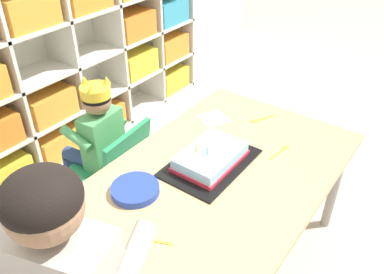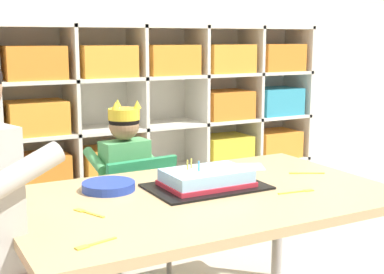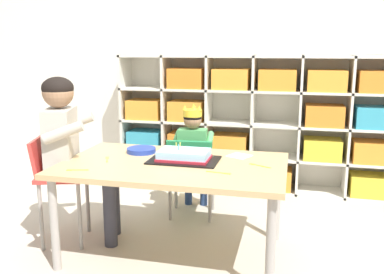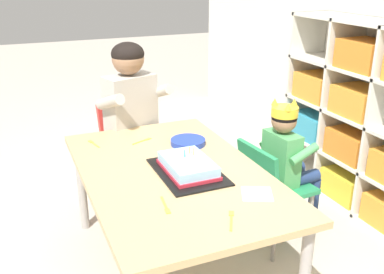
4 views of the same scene
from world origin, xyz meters
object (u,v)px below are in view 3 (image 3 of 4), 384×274
Objects in this scene: fork_near_cake_tray at (220,173)px; classroom_chair_blue at (191,169)px; fork_scattered_mid_table at (107,159)px; activity_table at (173,172)px; classroom_chair_adult_side at (56,176)px; child_with_crown at (193,146)px; adult_helper_seated at (71,141)px; fork_near_child_seat at (259,165)px; paper_plate_stack at (141,150)px; birthday_cake_on_tray at (184,156)px; fork_at_table_front_edge at (76,170)px.

classroom_chair_blue is at bearing -57.59° from fork_near_cake_tray.
classroom_chair_blue is 4.95× the size of fork_scattered_mid_table.
classroom_chair_adult_side is (-0.78, -0.01, -0.08)m from activity_table.
child_with_crown is 0.93m from adult_helper_seated.
fork_near_child_seat reaches higher than activity_table.
paper_plate_stack is at bearing -84.07° from adult_helper_seated.
paper_plate_stack is at bearing 144.64° from activity_table.
activity_table is at bearing -35.36° from paper_plate_stack.
child_with_crown is (-0.01, 0.10, 0.15)m from classroom_chair_blue.
paper_plate_stack is at bearing -22.81° from fork_near_cake_tray.
classroom_chair_blue is 0.72× the size of child_with_crown.
birthday_cake_on_tray reaches higher than fork_scattered_mid_table.
birthday_cake_on_tray is (0.08, -0.52, 0.23)m from classroom_chair_blue.
activity_table is at bearing -145.40° from fork_near_child_seat.
adult_helper_seated is 1.18m from fork_near_child_seat.
classroom_chair_adult_side is 3.68× the size of paper_plate_stack.
child_with_crown reaches higher than paper_plate_stack.
child_with_crown is at bearing 51.30° from fork_at_table_front_edge.
birthday_cake_on_tray is 0.47m from fork_scattered_mid_table.
fork_at_table_front_edge is 0.27m from fork_scattered_mid_table.
classroom_chair_adult_side is (-0.75, -0.59, 0.07)m from classroom_chair_blue.
classroom_chair_adult_side reaches higher than activity_table.
fork_scattered_mid_table is (0.26, -0.04, -0.09)m from adult_helper_seated.
classroom_chair_blue is 4.35× the size of fork_near_cake_tray.
birthday_cake_on_tray is at bearing -152.38° from fork_near_child_seat.
child_with_crown is 6.44× the size of fork_near_child_seat.
child_with_crown is 0.80m from fork_scattered_mid_table.
fork_near_child_seat is at bearing -105.34° from adult_helper_seated.
paper_plate_stack is 0.78m from fork_near_child_seat.
fork_scattered_mid_table is at bearing 61.66° from fork_at_table_front_edge.
classroom_chair_adult_side is 5.28× the size of fork_near_child_seat.
adult_helper_seated is (-0.64, -0.66, 0.14)m from child_with_crown.
adult_helper_seated is (0.10, 0.03, 0.23)m from classroom_chair_adult_side.
adult_helper_seated is 0.73m from birthday_cake_on_tray.
classroom_chair_blue reaches higher than fork_near_child_seat.
adult_helper_seated is 0.44m from paper_plate_stack.
birthday_cake_on_tray reaches higher than fork_near_cake_tray.
classroom_chair_blue and paper_plate_stack have the same top height.
fork_at_table_front_edge is 0.99× the size of fork_scattered_mid_table.
paper_plate_stack is at bearing 59.12° from child_with_crown.
classroom_chair_blue reaches higher than fork_near_cake_tray.
adult_helper_seated is at bearing 177.92° from activity_table.
child_with_crown is at bearing 158.96° from fork_near_child_seat.
adult_helper_seated reaches higher than birthday_cake_on_tray.
fork_near_child_seat is at bearing -10.29° from paper_plate_stack.
birthday_cake_on_tray is at bearing 18.42° from fork_at_table_front_edge.
activity_table is at bearing -129.73° from birthday_cake_on_tray.
fork_near_cake_tray is 1.14× the size of fork_scattered_mid_table.
child_with_crown is at bearing 64.59° from paper_plate_stack.
classroom_chair_adult_side is at bearing 0.25° from fork_near_cake_tray.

